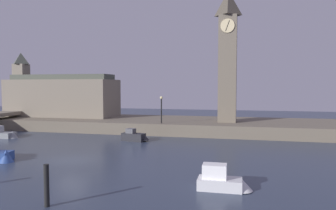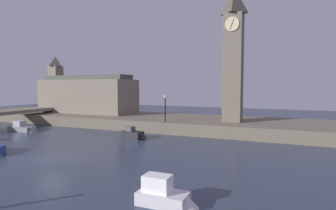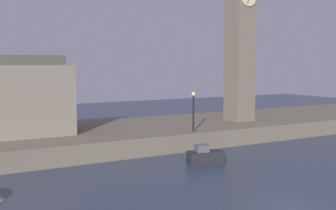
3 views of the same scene
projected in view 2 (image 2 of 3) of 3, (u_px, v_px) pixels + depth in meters
ground_plane at (52, 158)px, 23.57m from camera, size 120.00×120.00×0.00m
far_embankment at (155, 121)px, 41.81m from camera, size 70.00×12.00×1.50m
clock_tower at (233, 54)px, 35.24m from camera, size 2.52×2.55×16.89m
parliament_hall at (86, 94)px, 48.35m from camera, size 16.80×6.63×10.03m
streetlamp at (165, 105)px, 35.48m from camera, size 0.36×0.36×3.41m
boat_ferry_white at (167, 195)px, 14.12m from camera, size 3.24×1.38×1.52m
boat_barge_dark at (134, 134)px, 32.03m from camera, size 3.31×1.66×1.40m
boat_cruiser_grey at (24, 128)px, 37.25m from camera, size 4.43×1.55×1.50m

